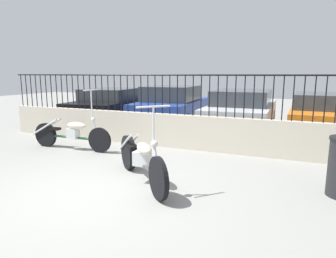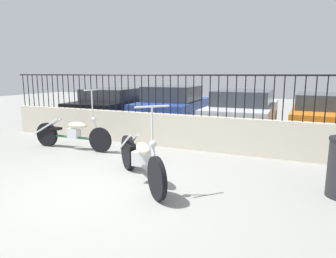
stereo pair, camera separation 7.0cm
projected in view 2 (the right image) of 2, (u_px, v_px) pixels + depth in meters
ground_plane at (96, 191)px, 4.71m from camera, size 40.00×40.00×0.00m
low_wall at (174, 131)px, 7.45m from camera, size 10.40×0.18×0.84m
fence_railing at (174, 88)px, 7.26m from camera, size 10.40×0.04×0.97m
motorcycle_dark_grey at (138, 157)px, 5.15m from camera, size 1.73×1.64×1.37m
motorcycle_green at (69, 133)px, 7.32m from camera, size 2.27×0.52×1.48m
car_black at (116, 105)px, 11.27m from camera, size 2.24×4.58×1.29m
car_blue at (174, 106)px, 10.49m from camera, size 2.04×4.17×1.41m
car_silver at (244, 112)px, 9.06m from camera, size 1.80×4.32×1.35m
car_orange at (325, 114)px, 8.73m from camera, size 1.84×4.34×1.27m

